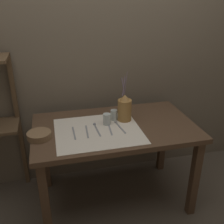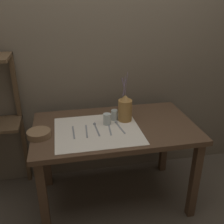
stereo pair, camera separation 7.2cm
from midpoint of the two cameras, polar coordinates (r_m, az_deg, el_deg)
name	(u,v)px [view 2 (the right image)]	position (r m, az deg, el deg)	size (l,w,h in m)	color
ground_plane	(114,197)	(2.51, 1.35, -18.10)	(12.00, 12.00, 0.00)	brown
stone_wall_back	(103,55)	(2.38, -1.00, 12.40)	(7.00, 0.06, 2.40)	#6B5E4C
wooden_table	(115,136)	(2.13, 1.52, -5.27)	(1.28, 0.75, 0.74)	#4C3523
linen_cloth	(98,131)	(2.01, -2.10, -4.06)	(0.65, 0.55, 0.00)	beige
pitcher_with_flowers	(125,109)	(2.12, 3.83, 0.69)	(0.11, 0.11, 0.42)	olive
wooden_bowl	(39,134)	(1.98, -14.62, -4.63)	(0.17, 0.17, 0.05)	brown
glass_tumbler_near	(107,119)	(2.08, -0.11, -1.55)	(0.06, 0.06, 0.09)	#B7C1BC
glass_tumbler_far	(114,115)	(2.15, 1.48, -0.67)	(0.06, 0.06, 0.09)	#B7C1BC
fork_inner	(74,132)	(1.99, -7.36, -4.40)	(0.01, 0.19, 0.00)	gray
fork_outer	(87,131)	(2.00, -4.54, -4.16)	(0.02, 0.20, 0.00)	gray
spoon_inner	(95,126)	(2.06, -2.63, -3.13)	(0.03, 0.21, 0.02)	gray
knife_center	(110,129)	(2.02, 0.51, -3.72)	(0.03, 0.20, 0.00)	gray
spoon_outer	(118,124)	(2.09, 2.23, -2.72)	(0.04, 0.21, 0.02)	gray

